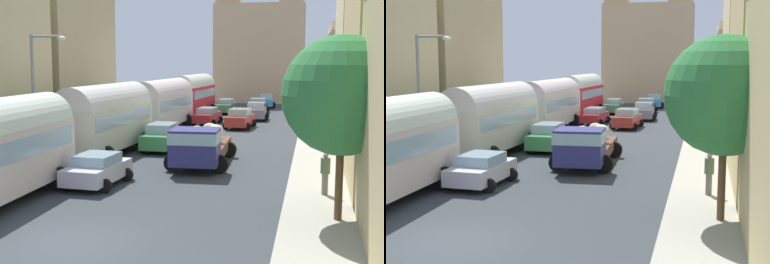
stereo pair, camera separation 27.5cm
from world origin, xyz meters
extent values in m
plane|color=#363C41|center=(0.00, 27.00, 0.00)|extent=(154.00, 154.00, 0.00)
cube|color=gray|center=(-7.25, 27.00, 0.07)|extent=(2.50, 70.00, 0.14)
cube|color=#ACA99B|center=(7.25, 27.00, 0.07)|extent=(2.50, 70.00, 0.14)
cube|color=tan|center=(-10.55, 21.49, 5.41)|extent=(4.10, 9.86, 10.82)
cube|color=beige|center=(10.71, 23.23, 6.49)|extent=(4.41, 11.84, 12.98)
cube|color=beige|center=(11.13, 36.04, 3.94)|extent=(5.25, 11.82, 7.87)
cube|color=beige|center=(11.13, 36.04, 8.20)|extent=(5.78, 11.82, 0.66)
cube|color=tan|center=(0.00, 56.90, 6.29)|extent=(11.41, 6.53, 12.58)
cube|color=tan|center=(-3.99, 55.27, 8.30)|extent=(2.92, 2.92, 16.60)
cube|color=tan|center=(3.99, 55.27, 8.30)|extent=(2.92, 2.92, 16.60)
cylinder|color=black|center=(-5.65, 5.92, 0.50)|extent=(1.00, 0.35, 1.00)
cylinder|color=black|center=(-3.42, 5.96, 0.50)|extent=(1.00, 0.35, 1.00)
cube|color=beige|center=(-4.58, 14.36, 1.69)|extent=(2.89, 8.74, 2.38)
cylinder|color=silver|center=(-4.58, 14.36, 2.88)|extent=(2.83, 8.56, 2.43)
cube|color=#99B7C6|center=(-4.58, 14.36, 2.21)|extent=(2.91, 8.05, 0.76)
cylinder|color=black|center=(-5.63, 17.09, 0.50)|extent=(1.00, 0.35, 1.00)
cylinder|color=black|center=(-3.27, 16.97, 0.50)|extent=(1.00, 0.35, 1.00)
cylinder|color=black|center=(-5.88, 11.74, 0.50)|extent=(1.00, 0.35, 1.00)
cylinder|color=black|center=(-3.53, 11.63, 0.50)|extent=(1.00, 0.35, 1.00)
cube|color=silver|center=(-4.45, 25.76, 1.64)|extent=(2.67, 9.51, 2.29)
cylinder|color=silver|center=(-4.45, 25.76, 2.79)|extent=(2.62, 9.32, 2.35)
cube|color=#99B7C6|center=(-4.45, 25.76, 2.15)|extent=(2.70, 8.76, 0.73)
cylinder|color=black|center=(-5.50, 28.72, 0.50)|extent=(1.00, 0.35, 1.00)
cylinder|color=black|center=(-3.22, 28.65, 0.50)|extent=(1.00, 0.35, 1.00)
cylinder|color=black|center=(-5.67, 22.86, 0.50)|extent=(1.00, 0.35, 1.00)
cylinder|color=black|center=(-3.39, 22.80, 0.50)|extent=(1.00, 0.35, 1.00)
cube|color=red|center=(-4.52, 37.15, 1.71)|extent=(2.75, 8.82, 2.42)
cylinder|color=silver|center=(-4.52, 37.15, 2.92)|extent=(2.69, 8.64, 2.28)
cube|color=#99B7C6|center=(-4.52, 37.15, 2.24)|extent=(2.76, 8.12, 0.77)
cylinder|color=black|center=(-5.49, 39.90, 0.50)|extent=(1.00, 0.35, 1.00)
cylinder|color=black|center=(-3.28, 39.80, 0.50)|extent=(1.00, 0.35, 1.00)
cylinder|color=black|center=(-5.75, 34.51, 0.50)|extent=(1.00, 0.35, 1.00)
cylinder|color=black|center=(-3.54, 34.40, 0.50)|extent=(1.00, 0.35, 1.00)
cube|color=navy|center=(1.51, 10.52, 1.31)|extent=(2.38, 2.18, 1.72)
cube|color=#99B7C6|center=(1.51, 10.52, 1.79)|extent=(2.43, 2.27, 0.55)
cube|color=brown|center=(1.33, 14.10, 0.73)|extent=(2.53, 5.21, 0.55)
ellipsoid|color=beige|center=(1.32, 13.47, 1.25)|extent=(0.77, 0.92, 0.49)
ellipsoid|color=beige|center=(1.62, 15.43, 1.29)|extent=(0.94, 1.05, 0.58)
ellipsoid|color=beige|center=(0.95, 14.06, 1.24)|extent=(0.99, 0.89, 0.48)
ellipsoid|color=beige|center=(1.89, 13.96, 1.71)|extent=(1.15, 1.12, 0.59)
ellipsoid|color=silver|center=(1.05, 12.99, 1.72)|extent=(1.16, 1.06, 0.60)
ellipsoid|color=beige|center=(1.31, 15.22, 1.65)|extent=(0.81, 0.66, 0.54)
cylinder|color=black|center=(2.63, 10.80, 0.45)|extent=(0.90, 0.32, 0.90)
cylinder|color=black|center=(0.36, 10.68, 0.45)|extent=(0.90, 0.32, 0.90)
cylinder|color=black|center=(2.42, 15.10, 0.45)|extent=(0.90, 0.32, 0.90)
cylinder|color=black|center=(0.15, 14.98, 0.45)|extent=(0.90, 0.32, 0.90)
cube|color=#AE3028|center=(1.27, 28.32, 0.66)|extent=(1.98, 4.08, 0.78)
cube|color=#9BBCC2|center=(1.27, 28.32, 1.32)|extent=(1.64, 2.17, 0.54)
cylinder|color=black|center=(2.01, 27.03, 0.30)|extent=(0.60, 0.21, 0.60)
cylinder|color=black|center=(0.33, 27.16, 0.30)|extent=(0.60, 0.21, 0.60)
cylinder|color=black|center=(2.20, 29.48, 0.30)|extent=(0.60, 0.21, 0.60)
cylinder|color=black|center=(0.52, 29.61, 0.30)|extent=(0.60, 0.21, 0.60)
cube|color=gray|center=(1.91, 34.74, 0.67)|extent=(1.85, 3.78, 0.80)
cube|color=#A4BBC3|center=(1.91, 34.74, 1.34)|extent=(1.58, 1.99, 0.55)
cylinder|color=black|center=(2.81, 33.62, 0.30)|extent=(0.60, 0.21, 0.60)
cylinder|color=black|center=(1.11, 33.56, 0.30)|extent=(0.60, 0.21, 0.60)
cylinder|color=black|center=(2.72, 35.93, 0.30)|extent=(0.60, 0.21, 0.60)
cylinder|color=black|center=(1.02, 35.86, 0.30)|extent=(0.60, 0.21, 0.60)
cube|color=#23212F|center=(1.39, 41.59, 0.61)|extent=(1.76, 3.63, 0.69)
cube|color=#94BDD1|center=(1.39, 41.59, 1.24)|extent=(1.54, 1.90, 0.56)
cylinder|color=black|center=(2.26, 40.48, 0.30)|extent=(0.60, 0.21, 0.60)
cylinder|color=black|center=(0.54, 40.46, 0.30)|extent=(0.60, 0.21, 0.60)
cylinder|color=black|center=(2.24, 42.72, 0.30)|extent=(0.60, 0.21, 0.60)
cylinder|color=black|center=(0.51, 42.70, 0.30)|extent=(0.60, 0.21, 0.60)
cube|color=#3B98C6|center=(1.71, 47.72, 0.67)|extent=(1.77, 3.76, 0.79)
cube|color=#90B9BF|center=(1.71, 47.72, 1.32)|extent=(1.47, 1.99, 0.52)
cylinder|color=black|center=(2.55, 46.64, 0.30)|extent=(0.60, 0.21, 0.60)
cylinder|color=black|center=(1.02, 46.54, 0.30)|extent=(0.60, 0.21, 0.60)
cylinder|color=black|center=(2.39, 48.91, 0.30)|extent=(0.60, 0.21, 0.60)
cylinder|color=black|center=(0.87, 48.81, 0.30)|extent=(0.60, 0.21, 0.60)
cube|color=silver|center=(-2.11, 7.07, 0.61)|extent=(2.01, 3.76, 0.69)
cube|color=#92B4C8|center=(-2.11, 7.07, 1.18)|extent=(1.69, 2.00, 0.45)
cylinder|color=black|center=(-2.93, 8.26, 0.30)|extent=(0.60, 0.21, 0.60)
cylinder|color=black|center=(-1.15, 8.15, 0.30)|extent=(0.60, 0.21, 0.60)
cylinder|color=black|center=(-3.07, 5.99, 0.30)|extent=(0.60, 0.21, 0.60)
cylinder|color=black|center=(-1.28, 5.88, 0.30)|extent=(0.60, 0.21, 0.60)
cube|color=#479D4F|center=(-1.91, 16.76, 0.68)|extent=(1.69, 4.29, 0.83)
cube|color=#9FB1CE|center=(-1.91, 16.76, 1.37)|extent=(1.48, 2.23, 0.54)
cylinder|color=black|center=(-2.75, 18.08, 0.30)|extent=(0.60, 0.21, 0.60)
cylinder|color=black|center=(-1.07, 18.09, 0.30)|extent=(0.60, 0.21, 0.60)
cylinder|color=black|center=(-2.75, 15.43, 0.30)|extent=(0.60, 0.21, 0.60)
cylinder|color=black|center=(-1.07, 15.43, 0.30)|extent=(0.60, 0.21, 0.60)
cube|color=#B8282B|center=(-1.81, 30.41, 0.62)|extent=(1.82, 4.36, 0.71)
cube|color=#9CB5C7|center=(-1.81, 30.41, 1.21)|extent=(1.52, 2.30, 0.46)
cylinder|color=black|center=(-2.53, 31.78, 0.30)|extent=(0.60, 0.21, 0.60)
cylinder|color=black|center=(-0.94, 31.69, 0.30)|extent=(0.60, 0.21, 0.60)
cylinder|color=black|center=(-2.68, 29.13, 0.30)|extent=(0.60, 0.21, 0.60)
cylinder|color=black|center=(-1.09, 29.04, 0.30)|extent=(0.60, 0.21, 0.60)
cube|color=#528C54|center=(-1.74, 40.14, 0.65)|extent=(1.61, 4.25, 0.75)
cube|color=#98AFBC|center=(-1.74, 40.14, 1.27)|extent=(1.39, 2.22, 0.49)
cylinder|color=black|center=(-2.50, 41.46, 0.30)|extent=(0.60, 0.21, 0.60)
cylinder|color=black|center=(-0.95, 41.44, 0.30)|extent=(0.60, 0.21, 0.60)
cylinder|color=black|center=(-2.54, 38.85, 0.30)|extent=(0.60, 0.21, 0.60)
cylinder|color=black|center=(-0.99, 38.82, 0.30)|extent=(0.60, 0.21, 0.60)
cylinder|color=slate|center=(7.53, 7.09, 0.07)|extent=(0.21, 0.21, 0.14)
cylinder|color=slate|center=(7.53, 7.09, 0.57)|extent=(0.29, 0.29, 0.86)
cylinder|color=#566947|center=(7.53, 7.09, 1.31)|extent=(0.45, 0.45, 0.62)
sphere|color=tan|center=(7.53, 7.09, 1.72)|extent=(0.21, 0.21, 0.21)
cylinder|color=#797751|center=(6.56, 27.12, 0.07)|extent=(0.20, 0.20, 0.14)
cylinder|color=#797751|center=(6.56, 27.12, 0.55)|extent=(0.23, 0.23, 0.81)
cylinder|color=#35508F|center=(6.56, 27.12, 1.27)|extent=(0.36, 0.36, 0.64)
sphere|color=tan|center=(6.56, 27.12, 1.70)|extent=(0.23, 0.23, 0.23)
cylinder|color=#281D4D|center=(7.46, 24.70, 0.07)|extent=(0.20, 0.20, 0.14)
cylinder|color=#281D4D|center=(7.46, 24.70, 0.54)|extent=(0.34, 0.34, 0.79)
cylinder|color=silver|center=(7.46, 24.70, 1.21)|extent=(0.52, 0.52, 0.56)
sphere|color=tan|center=(7.46, 24.70, 1.61)|extent=(0.24, 0.24, 0.24)
cylinder|color=#4F5136|center=(7.78, 29.33, 0.07)|extent=(0.19, 0.19, 0.14)
cylinder|color=#4F5136|center=(7.78, 29.33, 0.58)|extent=(0.28, 0.28, 0.89)
cylinder|color=#326189|center=(7.78, 29.33, 1.35)|extent=(0.44, 0.44, 0.64)
sphere|color=tan|center=(7.78, 29.33, 1.78)|extent=(0.24, 0.24, 0.24)
cylinder|color=gray|center=(-6.50, 9.74, 3.34)|extent=(0.16, 0.16, 6.69)
cylinder|color=gray|center=(-5.71, 9.74, 6.59)|extent=(1.58, 0.11, 0.11)
ellipsoid|color=silver|center=(-4.92, 9.74, 6.49)|extent=(0.44, 0.28, 0.20)
cylinder|color=brown|center=(7.90, 3.75, 1.41)|extent=(0.25, 0.25, 2.82)
sphere|color=#2F783D|center=(7.90, 3.75, 4.30)|extent=(3.96, 3.96, 3.96)
camera|label=1|loc=(6.98, -14.28, 5.42)|focal=50.07mm
camera|label=2|loc=(7.25, -14.22, 5.42)|focal=50.07mm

